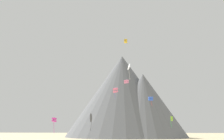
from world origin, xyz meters
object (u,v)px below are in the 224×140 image
object	(u,v)px
kite_white_high	(128,67)
kite_black_low	(92,118)
kite_pink_mid	(126,82)
kite_gold_high	(126,41)
kite_blue_low	(151,99)
kite_rainbow_mid	(115,90)
rock_massif	(126,100)
kite_magenta_low	(54,120)
kite_lime_low	(172,120)

from	to	relation	value
kite_white_high	kite_black_low	world-z (taller)	kite_white_high
kite_white_high	kite_pink_mid	bearing A→B (deg)	-20.17
kite_gold_high	kite_white_high	world-z (taller)	kite_gold_high
kite_pink_mid	kite_white_high	bearing A→B (deg)	-68.52
kite_pink_mid	kite_blue_low	world-z (taller)	kite_pink_mid
kite_pink_mid	kite_rainbow_mid	bearing A→B (deg)	-24.10
rock_massif	kite_blue_low	world-z (taller)	rock_massif
kite_pink_mid	kite_gold_high	xyz separation A→B (m)	(-0.32, 10.41, 16.69)
kite_rainbow_mid	kite_magenta_low	world-z (taller)	kite_rainbow_mid
kite_lime_low	kite_rainbow_mid	bearing A→B (deg)	28.29
kite_lime_low	kite_black_low	world-z (taller)	kite_black_low
kite_pink_mid	kite_magenta_low	distance (m)	24.19
kite_black_low	kite_rainbow_mid	bearing A→B (deg)	-67.38
kite_blue_low	kite_gold_high	bearing A→B (deg)	166.70
kite_pink_mid	kite_lime_low	xyz separation A→B (m)	(13.21, 4.54, -10.90)
rock_massif	kite_pink_mid	xyz separation A→B (m)	(2.11, -61.95, -1.89)
kite_gold_high	kite_magenta_low	bearing A→B (deg)	24.34
rock_massif	kite_black_low	xyz separation A→B (m)	(-7.64, -64.52, -12.48)
kite_pink_mid	kite_lime_low	distance (m)	17.71
kite_rainbow_mid	kite_lime_low	xyz separation A→B (m)	(16.74, 0.73, -8.94)
kite_lime_low	kite_white_high	xyz separation A→B (m)	(-12.79, 10.94, 19.43)
rock_massif	kite_white_high	distance (m)	47.01
rock_massif	kite_pink_mid	distance (m)	62.01
kite_pink_mid	kite_magenta_low	size ratio (longest dim) A/B	0.33
kite_lime_low	kite_pink_mid	bearing A→B (deg)	44.76
kite_white_high	kite_rainbow_mid	bearing A→B (deg)	-37.35
kite_gold_high	kite_white_high	xyz separation A→B (m)	(0.74, 5.06, -8.16)
kite_gold_high	kite_rainbow_mid	bearing A→B (deg)	63.95
kite_lime_low	kite_gold_high	bearing A→B (deg)	2.32
kite_magenta_low	kite_black_low	world-z (taller)	kite_black_low
rock_massif	kite_rainbow_mid	world-z (taller)	rock_massif
kite_blue_low	kite_lime_low	distance (m)	10.18
kite_rainbow_mid	kite_magenta_low	bearing A→B (deg)	27.86
kite_white_high	kite_black_low	size ratio (longest dim) A/B	1.30
kite_lime_low	kite_white_high	world-z (taller)	kite_white_high
kite_black_low	kite_white_high	bearing A→B (deg)	-52.54
rock_massif	kite_gold_high	size ratio (longest dim) A/B	58.19
kite_pink_mid	kite_gold_high	bearing A→B (deg)	-65.21
rock_massif	kite_white_high	bearing A→B (deg)	-86.88
rock_massif	kite_gold_high	xyz separation A→B (m)	(1.80, -51.53, 14.81)
kite_rainbow_mid	kite_black_low	bearing A→B (deg)	64.07
kite_rainbow_mid	kite_gold_high	distance (m)	20.04
rock_massif	kite_rainbow_mid	distance (m)	58.28
kite_pink_mid	rock_massif	bearing A→B (deg)	-65.00
kite_rainbow_mid	kite_magenta_low	xyz separation A→B (m)	(-17.99, -3.02, -9.07)
kite_rainbow_mid	kite_gold_high	xyz separation A→B (m)	(3.22, 6.60, 18.65)
kite_magenta_low	kite_blue_low	bearing A→B (deg)	40.75
kite_magenta_low	kite_pink_mid	bearing A→B (deg)	21.98
kite_blue_low	kite_black_low	distance (m)	22.18
kite_rainbow_mid	kite_gold_high	size ratio (longest dim) A/B	3.01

